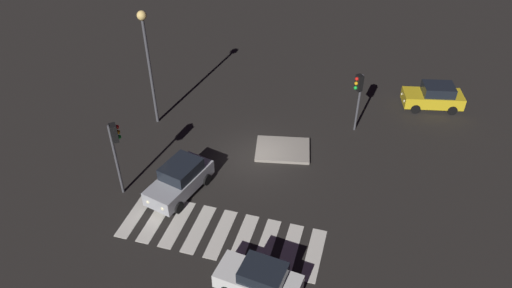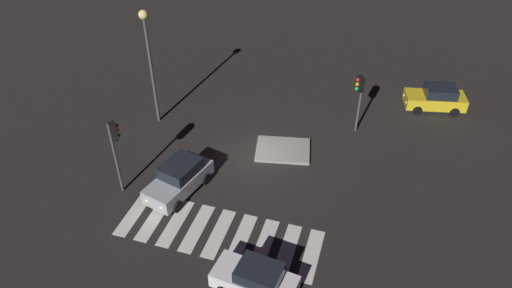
# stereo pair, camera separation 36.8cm
# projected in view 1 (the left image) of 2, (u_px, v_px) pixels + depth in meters

# --- Properties ---
(ground_plane) EXTENTS (80.00, 80.00, 0.00)m
(ground_plane) POSITION_uv_depth(u_px,v_px,m) (256.00, 158.00, 27.88)
(ground_plane) COLOR black
(traffic_island) EXTENTS (3.57, 2.95, 0.18)m
(traffic_island) POSITION_uv_depth(u_px,v_px,m) (283.00, 150.00, 28.33)
(traffic_island) COLOR gray
(traffic_island) RESTS_ON ground
(car_silver) EXTENTS (2.63, 4.27, 1.75)m
(car_silver) POSITION_uv_depth(u_px,v_px,m) (180.00, 179.00, 25.08)
(car_silver) COLOR #9EA0A5
(car_silver) RESTS_ON ground
(car_white) EXTENTS (3.80, 2.05, 1.60)m
(car_white) POSITION_uv_depth(u_px,v_px,m) (259.00, 279.00, 20.16)
(car_white) COLOR silver
(car_white) RESTS_ON ground
(car_yellow) EXTENTS (4.11, 2.44, 1.70)m
(car_yellow) POSITION_uv_depth(u_px,v_px,m) (434.00, 96.00, 31.67)
(car_yellow) COLOR gold
(car_yellow) RESTS_ON ground
(traffic_light_north) EXTENTS (0.53, 0.54, 3.92)m
(traffic_light_north) POSITION_uv_depth(u_px,v_px,m) (358.00, 89.00, 28.25)
(traffic_light_north) COLOR #47474C
(traffic_light_north) RESTS_ON ground
(traffic_light_south) EXTENTS (0.53, 0.54, 4.35)m
(traffic_light_south) POSITION_uv_depth(u_px,v_px,m) (115.00, 142.00, 23.61)
(traffic_light_south) COLOR #47474C
(traffic_light_south) RESTS_ON ground
(street_lamp) EXTENTS (0.56, 0.56, 7.43)m
(street_lamp) POSITION_uv_depth(u_px,v_px,m) (147.00, 49.00, 27.74)
(street_lamp) COLOR #47474C
(street_lamp) RESTS_ON ground
(crosswalk_near) EXTENTS (9.90, 3.20, 0.02)m
(crosswalk_near) POSITION_uv_depth(u_px,v_px,m) (221.00, 234.00, 23.20)
(crosswalk_near) COLOR silver
(crosswalk_near) RESTS_ON ground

